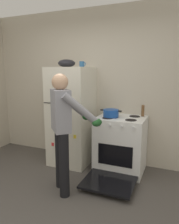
{
  "coord_description": "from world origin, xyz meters",
  "views": [
    {
      "loc": [
        1.35,
        -1.69,
        1.63
      ],
      "look_at": [
        0.07,
        1.32,
        1.0
      ],
      "focal_mm": 34.29,
      "sensor_mm": 36.0,
      "label": 1
    }
  ],
  "objects_px": {
    "refrigerator": "(72,116)",
    "red_pot": "(111,113)",
    "person_cook": "(64,123)",
    "pepper_mill": "(143,111)",
    "mixing_bowl": "(67,63)",
    "stove_range": "(120,145)",
    "coffee_mug": "(82,64)"
  },
  "relations": [
    {
      "from": "refrigerator",
      "to": "red_pot",
      "type": "bearing_deg",
      "value": -3.88
    },
    {
      "from": "refrigerator",
      "to": "stove_range",
      "type": "relative_size",
      "value": 1.39
    },
    {
      "from": "red_pot",
      "to": "mixing_bowl",
      "type": "height_order",
      "value": "mixing_bowl"
    },
    {
      "from": "refrigerator",
      "to": "mixing_bowl",
      "type": "bearing_deg",
      "value": 179.78
    },
    {
      "from": "red_pot",
      "to": "pepper_mill",
      "type": "xyz_separation_m",
      "value": [
        0.46,
        0.25,
        0.03
      ]
    },
    {
      "from": "refrigerator",
      "to": "person_cook",
      "type": "xyz_separation_m",
      "value": [
        0.36,
        -0.89,
        0.11
      ]
    },
    {
      "from": "stove_range",
      "to": "mixing_bowl",
      "type": "distance_m",
      "value": 1.64
    },
    {
      "from": "red_pot",
      "to": "person_cook",
      "type": "bearing_deg",
      "value": -114.11
    },
    {
      "from": "red_pot",
      "to": "mixing_bowl",
      "type": "bearing_deg",
      "value": 176.48
    },
    {
      "from": "refrigerator",
      "to": "mixing_bowl",
      "type": "relative_size",
      "value": 5.78
    },
    {
      "from": "red_pot",
      "to": "pepper_mill",
      "type": "bearing_deg",
      "value": 28.52
    },
    {
      "from": "refrigerator",
      "to": "stove_range",
      "type": "distance_m",
      "value": 0.98
    },
    {
      "from": "red_pot",
      "to": "mixing_bowl",
      "type": "xyz_separation_m",
      "value": [
        -0.81,
        0.05,
        0.79
      ]
    },
    {
      "from": "person_cook",
      "to": "red_pot",
      "type": "height_order",
      "value": "person_cook"
    },
    {
      "from": "red_pot",
      "to": "mixing_bowl",
      "type": "relative_size",
      "value": 1.18
    },
    {
      "from": "stove_range",
      "to": "red_pot",
      "type": "height_order",
      "value": "red_pot"
    },
    {
      "from": "refrigerator",
      "to": "red_pot",
      "type": "xyz_separation_m",
      "value": [
        0.73,
        -0.05,
        0.12
      ]
    },
    {
      "from": "person_cook",
      "to": "red_pot",
      "type": "distance_m",
      "value": 0.92
    },
    {
      "from": "pepper_mill",
      "to": "mixing_bowl",
      "type": "height_order",
      "value": "mixing_bowl"
    },
    {
      "from": "stove_range",
      "to": "person_cook",
      "type": "xyz_separation_m",
      "value": [
        -0.54,
        -0.87,
        0.52
      ]
    },
    {
      "from": "stove_range",
      "to": "pepper_mill",
      "type": "height_order",
      "value": "pepper_mill"
    },
    {
      "from": "pepper_mill",
      "to": "stove_range",
      "type": "bearing_deg",
      "value": -144.01
    },
    {
      "from": "person_cook",
      "to": "pepper_mill",
      "type": "relative_size",
      "value": 8.87
    },
    {
      "from": "pepper_mill",
      "to": "red_pot",
      "type": "bearing_deg",
      "value": -151.48
    },
    {
      "from": "stove_range",
      "to": "refrigerator",
      "type": "bearing_deg",
      "value": 178.87
    },
    {
      "from": "person_cook",
      "to": "mixing_bowl",
      "type": "height_order",
      "value": "mixing_bowl"
    },
    {
      "from": "coffee_mug",
      "to": "refrigerator",
      "type": "bearing_deg",
      "value": -164.6
    },
    {
      "from": "person_cook",
      "to": "pepper_mill",
      "type": "height_order",
      "value": "person_cook"
    },
    {
      "from": "stove_range",
      "to": "person_cook",
      "type": "height_order",
      "value": "person_cook"
    },
    {
      "from": "refrigerator",
      "to": "mixing_bowl",
      "type": "xyz_separation_m",
      "value": [
        -0.08,
        0.0,
        0.91
      ]
    },
    {
      "from": "stove_range",
      "to": "coffee_mug",
      "type": "xyz_separation_m",
      "value": [
        -0.71,
        0.07,
        1.3
      ]
    },
    {
      "from": "stove_range",
      "to": "mixing_bowl",
      "type": "bearing_deg",
      "value": 178.95
    }
  ]
}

